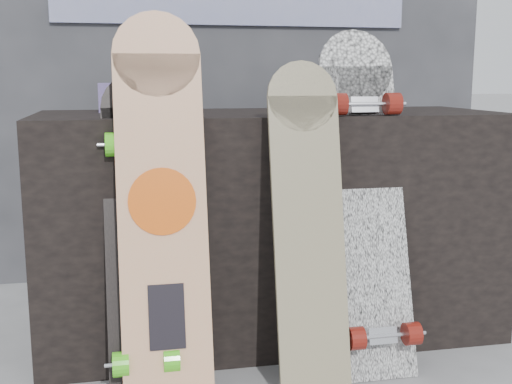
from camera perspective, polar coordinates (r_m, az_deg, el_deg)
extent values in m
cube|color=black|center=(2.31, 1.31, -2.84)|extent=(1.60, 0.60, 0.80)
cube|color=#2E2F33|center=(3.09, -2.27, 13.51)|extent=(2.40, 0.20, 2.20)
cube|color=#443771|center=(2.32, -11.56, 8.23)|extent=(0.18, 0.12, 0.10)
cube|color=#443771|center=(2.37, 6.75, 8.65)|extent=(0.14, 0.14, 0.12)
cube|color=#D1B78C|center=(2.49, 4.20, 8.07)|extent=(0.22, 0.10, 0.06)
cube|color=tan|center=(1.84, -8.25, -3.37)|extent=(0.25, 0.25, 0.99)
cylinder|color=tan|center=(1.91, -8.86, 12.01)|extent=(0.25, 0.08, 0.25)
cylinder|color=#DC530D|center=(1.83, -8.33, -0.83)|extent=(0.19, 0.05, 0.19)
cube|color=black|center=(1.85, -7.93, -10.93)|extent=(0.10, 0.05, 0.18)
cube|color=beige|center=(1.89, 4.78, -4.82)|extent=(0.21, 0.21, 0.87)
cylinder|color=beige|center=(1.92, 4.13, 8.48)|extent=(0.21, 0.06, 0.21)
cube|color=white|center=(2.07, 9.86, -2.40)|extent=(0.25, 0.30, 0.96)
cylinder|color=white|center=(2.15, 8.83, 10.92)|extent=(0.25, 0.09, 0.24)
cube|color=silver|center=(2.04, 11.10, -12.39)|extent=(0.09, 0.04, 0.06)
cylinder|color=maroon|center=(1.99, 8.88, -12.73)|extent=(0.04, 0.07, 0.07)
cylinder|color=maroon|center=(2.05, 13.67, -12.13)|extent=(0.05, 0.07, 0.07)
cube|color=silver|center=(2.08, 9.53, 7.59)|extent=(0.09, 0.04, 0.06)
cylinder|color=maroon|center=(2.03, 7.35, 7.75)|extent=(0.04, 0.07, 0.07)
cylinder|color=maroon|center=(2.09, 12.03, 7.69)|extent=(0.05, 0.07, 0.07)
cube|color=black|center=(1.93, -10.13, -5.24)|extent=(0.21, 0.25, 0.83)
cylinder|color=black|center=(1.98, -10.61, 7.33)|extent=(0.21, 0.07, 0.21)
cube|color=silver|center=(1.91, -9.74, -14.59)|extent=(0.09, 0.04, 0.06)
cylinder|color=#48C81C|center=(1.89, -11.93, -14.76)|extent=(0.04, 0.07, 0.07)
cylinder|color=#48C81C|center=(1.89, -7.53, -14.58)|extent=(0.05, 0.07, 0.07)
cube|color=silver|center=(1.91, -10.46, 4.11)|extent=(0.09, 0.04, 0.06)
cylinder|color=#48C81C|center=(1.89, -12.58, 4.14)|extent=(0.04, 0.07, 0.07)
cylinder|color=#48C81C|center=(1.90, -8.33, 4.29)|extent=(0.05, 0.07, 0.07)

